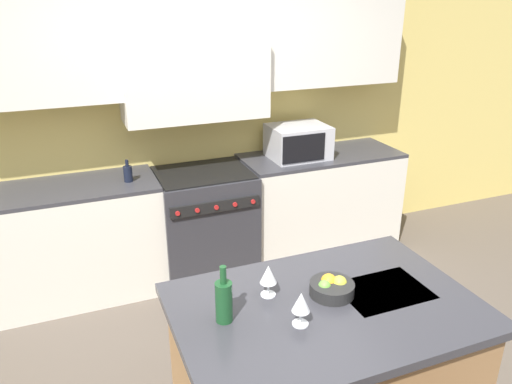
{
  "coord_description": "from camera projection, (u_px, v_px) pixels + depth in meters",
  "views": [
    {
      "loc": [
        -1.04,
        -2.19,
        2.32
      ],
      "look_at": [
        0.01,
        0.43,
        1.18
      ],
      "focal_mm": 35.0,
      "sensor_mm": 36.0,
      "label": 1
    }
  ],
  "objects": [
    {
      "name": "microwave",
      "position": [
        298.0,
        142.0,
        4.4
      ],
      "size": [
        0.51,
        0.41,
        0.29
      ],
      "color": "#B7B7BC",
      "rests_on": "back_counter"
    },
    {
      "name": "fruit_bowl",
      "position": [
        332.0,
        287.0,
        2.45
      ],
      "size": [
        0.22,
        0.22,
        0.09
      ],
      "color": "black",
      "rests_on": "kitchen_island"
    },
    {
      "name": "oil_bottle_on_counter",
      "position": [
        128.0,
        173.0,
        3.87
      ],
      "size": [
        0.07,
        0.07,
        0.18
      ],
      "color": "black",
      "rests_on": "back_counter"
    },
    {
      "name": "wine_glass_far",
      "position": [
        268.0,
        275.0,
        2.41
      ],
      "size": [
        0.08,
        0.08,
        0.17
      ],
      "color": "white",
      "rests_on": "kitchen_island"
    },
    {
      "name": "kitchen_island",
      "position": [
        322.0,
        380.0,
        2.55
      ],
      "size": [
        1.45,
        0.97,
        0.93
      ],
      "color": "olive",
      "rests_on": "ground_plane"
    },
    {
      "name": "wine_glass_near",
      "position": [
        301.0,
        303.0,
        2.19
      ],
      "size": [
        0.08,
        0.08,
        0.17
      ],
      "color": "white",
      "rests_on": "kitchen_island"
    },
    {
      "name": "wine_bottle",
      "position": [
        224.0,
        300.0,
        2.22
      ],
      "size": [
        0.08,
        0.08,
        0.28
      ],
      "color": "#194723",
      "rests_on": "kitchen_island"
    },
    {
      "name": "back_cabinetry",
      "position": [
        190.0,
        85.0,
        4.12
      ],
      "size": [
        10.0,
        0.46,
        2.7
      ],
      "color": "#DBC166",
      "rests_on": "ground_plane"
    },
    {
      "name": "range_stove",
      "position": [
        205.0,
        222.0,
        4.31
      ],
      "size": [
        0.79,
        0.7,
        0.93
      ],
      "color": "#2D2D33",
      "rests_on": "ground_plane"
    },
    {
      "name": "back_counter",
      "position": [
        204.0,
        221.0,
        4.33
      ],
      "size": [
        3.72,
        0.62,
        0.94
      ],
      "color": "silver",
      "rests_on": "ground_plane"
    }
  ]
}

